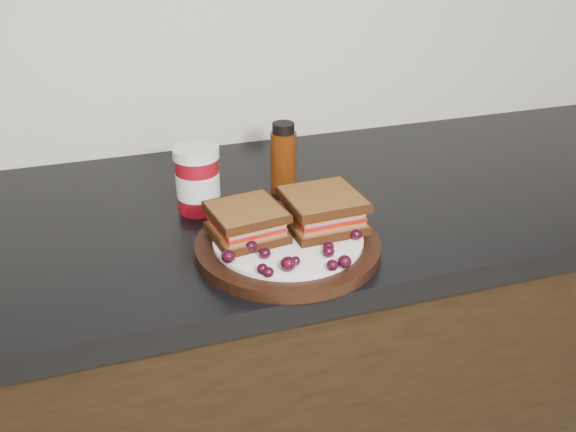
% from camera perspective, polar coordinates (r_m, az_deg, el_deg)
% --- Properties ---
extents(countertop, '(3.98, 0.60, 0.04)m').
position_cam_1_polar(countertop, '(1.09, -14.94, -1.68)').
color(countertop, black).
rests_on(countertop, base_cabinets).
extents(plate, '(0.28, 0.28, 0.02)m').
position_cam_1_polar(plate, '(0.97, 0.00, -2.68)').
color(plate, black).
rests_on(plate, countertop).
extents(sandwich_left, '(0.12, 0.12, 0.05)m').
position_cam_1_polar(sandwich_left, '(0.96, -3.71, -0.56)').
color(sandwich_left, brown).
rests_on(sandwich_left, plate).
extents(sandwich_right, '(0.12, 0.12, 0.05)m').
position_cam_1_polar(sandwich_right, '(0.99, 3.08, 0.53)').
color(sandwich_right, brown).
rests_on(sandwich_right, plate).
extents(grape_0, '(0.02, 0.02, 0.02)m').
position_cam_1_polar(grape_0, '(0.90, -5.32, -3.59)').
color(grape_0, black).
rests_on(grape_0, plate).
extents(grape_1, '(0.02, 0.02, 0.02)m').
position_cam_1_polar(grape_1, '(0.91, -2.06, -3.32)').
color(grape_1, black).
rests_on(grape_1, plate).
extents(grape_2, '(0.02, 0.02, 0.01)m').
position_cam_1_polar(grape_2, '(0.87, -2.29, -4.71)').
color(grape_2, black).
rests_on(grape_2, plate).
extents(grape_3, '(0.02, 0.02, 0.01)m').
position_cam_1_polar(grape_3, '(0.86, -1.75, -5.01)').
color(grape_3, black).
rests_on(grape_3, plate).
extents(grape_4, '(0.02, 0.02, 0.02)m').
position_cam_1_polar(grape_4, '(0.88, 0.02, -4.27)').
color(grape_4, black).
rests_on(grape_4, plate).
extents(grape_5, '(0.01, 0.01, 0.01)m').
position_cam_1_polar(grape_5, '(0.89, 0.66, -4.02)').
color(grape_5, black).
rests_on(grape_5, plate).
extents(grape_6, '(0.02, 0.02, 0.02)m').
position_cam_1_polar(grape_6, '(0.88, 3.97, -4.38)').
color(grape_6, black).
rests_on(grape_6, plate).
extents(grape_7, '(0.02, 0.02, 0.02)m').
position_cam_1_polar(grape_7, '(0.89, 5.06, -4.06)').
color(grape_7, black).
rests_on(grape_7, plate).
extents(grape_8, '(0.02, 0.02, 0.02)m').
position_cam_1_polar(grape_8, '(0.91, 3.63, -3.18)').
color(grape_8, black).
rests_on(grape_8, plate).
extents(grape_9, '(0.02, 0.02, 0.02)m').
position_cam_1_polar(grape_9, '(0.92, 3.62, -2.75)').
color(grape_9, black).
rests_on(grape_9, plate).
extents(grape_10, '(0.02, 0.02, 0.02)m').
position_cam_1_polar(grape_10, '(0.96, 6.08, -1.64)').
color(grape_10, black).
rests_on(grape_10, plate).
extents(grape_11, '(0.02, 0.02, 0.02)m').
position_cam_1_polar(grape_11, '(0.96, 3.90, -1.33)').
color(grape_11, black).
rests_on(grape_11, plate).
extents(grape_12, '(0.02, 0.02, 0.02)m').
position_cam_1_polar(grape_12, '(0.98, 4.50, -0.95)').
color(grape_12, black).
rests_on(grape_12, plate).
extents(grape_13, '(0.02, 0.02, 0.02)m').
position_cam_1_polar(grape_13, '(1.01, 4.21, 0.02)').
color(grape_13, black).
rests_on(grape_13, plate).
extents(grape_14, '(0.02, 0.02, 0.01)m').
position_cam_1_polar(grape_14, '(1.01, 3.70, -0.09)').
color(grape_14, black).
rests_on(grape_14, plate).
extents(grape_15, '(0.02, 0.02, 0.02)m').
position_cam_1_polar(grape_15, '(1.00, 1.72, -0.17)').
color(grape_15, black).
rests_on(grape_15, plate).
extents(grape_16, '(0.02, 0.02, 0.02)m').
position_cam_1_polar(grape_16, '(0.99, -4.15, -0.56)').
color(grape_16, black).
rests_on(grape_16, plate).
extents(grape_17, '(0.02, 0.02, 0.02)m').
position_cam_1_polar(grape_17, '(0.98, -4.31, -0.96)').
color(grape_17, black).
rests_on(grape_17, plate).
extents(grape_18, '(0.02, 0.02, 0.02)m').
position_cam_1_polar(grape_18, '(0.96, -5.18, -1.42)').
color(grape_18, black).
rests_on(grape_18, plate).
extents(grape_19, '(0.02, 0.02, 0.02)m').
position_cam_1_polar(grape_19, '(0.94, -4.77, -2.21)').
color(grape_19, black).
rests_on(grape_19, plate).
extents(grape_20, '(0.02, 0.02, 0.02)m').
position_cam_1_polar(grape_20, '(0.92, -3.32, -2.70)').
color(grape_20, black).
rests_on(grape_20, plate).
extents(grape_21, '(0.02, 0.02, 0.02)m').
position_cam_1_polar(grape_21, '(0.96, -2.95, -1.39)').
color(grape_21, black).
rests_on(grape_21, plate).
extents(grape_22, '(0.01, 0.01, 0.01)m').
position_cam_1_polar(grape_22, '(0.95, -2.97, -1.82)').
color(grape_22, black).
rests_on(grape_22, plate).
extents(grape_23, '(0.02, 0.02, 0.02)m').
position_cam_1_polar(grape_23, '(0.95, -5.13, -1.97)').
color(grape_23, black).
rests_on(grape_23, plate).
extents(condiment_jar, '(0.08, 0.08, 0.11)m').
position_cam_1_polar(condiment_jar, '(1.08, -8.04, 3.24)').
color(condiment_jar, maroon).
rests_on(condiment_jar, countertop).
extents(oil_bottle, '(0.06, 0.06, 0.13)m').
position_cam_1_polar(oil_bottle, '(1.14, -0.41, 5.17)').
color(oil_bottle, '#471E07').
rests_on(oil_bottle, countertop).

